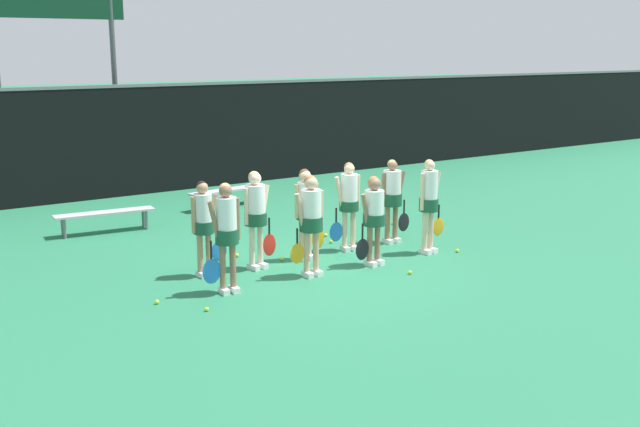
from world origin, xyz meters
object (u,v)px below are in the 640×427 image
Objects in this scene: player_8 at (392,194)px; tennis_ball_6 at (331,241)px; tennis_ball_9 at (237,255)px; player_2 at (374,213)px; player_4 at (204,221)px; tennis_ball_2 at (157,302)px; player_0 at (226,229)px; player_1 at (311,216)px; tennis_ball_1 at (326,235)px; tennis_ball_4 at (393,223)px; bench_courtside at (105,214)px; tennis_ball_3 at (457,251)px; tennis_ball_5 at (410,272)px; player_7 at (349,199)px; tennis_ball_8 at (207,309)px; player_6 at (306,207)px; tennis_ball_0 at (302,243)px; scoreboard at (54,13)px; player_3 at (429,199)px; tennis_ball_7 at (282,259)px; player_5 at (256,211)px; bench_far at (226,192)px.

player_8 reaches higher than tennis_ball_6.
player_2 is at bearing -45.57° from tennis_ball_9.
player_4 reaches higher than tennis_ball_2.
player_0 is 24.54× the size of tennis_ball_6.
player_1 is at bearing -2.06° from tennis_ball_2.
tennis_ball_1 is 1.05× the size of tennis_ball_4.
bench_courtside is at bearing 113.72° from tennis_ball_9.
bench_courtside is 31.18× the size of tennis_ball_3.
player_7 is at bearing 88.76° from tennis_ball_5.
tennis_ball_1 is (3.22, 1.07, -0.92)m from player_4.
tennis_ball_1 is at bearing 8.72° from tennis_ball_9.
tennis_ball_8 is at bearing -177.69° from player_2.
tennis_ball_9 is (-1.78, 1.81, -0.92)m from player_2.
tennis_ball_6 is at bearing 30.24° from tennis_ball_8.
player_6 is at bearing -167.21° from player_7.
player_8 is 24.36× the size of tennis_ball_4.
tennis_ball_0 is 0.94× the size of tennis_ball_4.
tennis_ball_6 is (2.92, -8.03, -4.61)m from scoreboard.
player_3 is 1.17m from tennis_ball_3.
tennis_ball_5 is at bearing -74.76° from scoreboard.
player_6 is at bearing -7.02° from player_4.
tennis_ball_4 is at bearing 37.92° from player_2.
tennis_ball_8 is at bearing -143.13° from tennis_ball_0.
player_8 is at bearing -2.26° from tennis_ball_7.
player_1 is 2.27m from tennis_ball_0.
player_7 reaches higher than bench_courtside.
tennis_ball_7 is at bearing 4.19° from player_5.
player_0 is 27.47× the size of tennis_ball_8.
player_6 is at bearing 27.42° from player_0.
player_1 reaches higher than player_4.
player_3 is 3.31m from player_5.
tennis_ball_9 is at bearing 36.32° from tennis_ball_2.
tennis_ball_6 reaches higher than tennis_ball_0.
bench_far is 4.91m from player_7.
bench_courtside is 4.74m from player_6.
player_6 reaches higher than player_2.
tennis_ball_9 is at bearing 143.82° from player_3.
player_3 reaches higher than player_0.
bench_courtside is 5.34m from player_1.
player_7 is 1.02× the size of player_8.
tennis_ball_1 is (3.64, -2.87, -0.35)m from bench_courtside.
scoreboard is at bearing 105.73° from player_3.
player_0 is 2.25m from player_6.
tennis_ball_9 is (1.74, 2.34, 0.00)m from tennis_ball_8.
tennis_ball_7 is (1.46, -8.55, -4.61)m from scoreboard.
tennis_ball_2 is (-1.15, 0.11, -1.01)m from player_0.
bench_far is 5.05m from player_6.
player_8 is (-0.08, 0.98, -0.06)m from player_3.
tennis_ball_1 is at bearing 31.23° from tennis_ball_7.
player_2 is 22.88× the size of tennis_ball_7.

